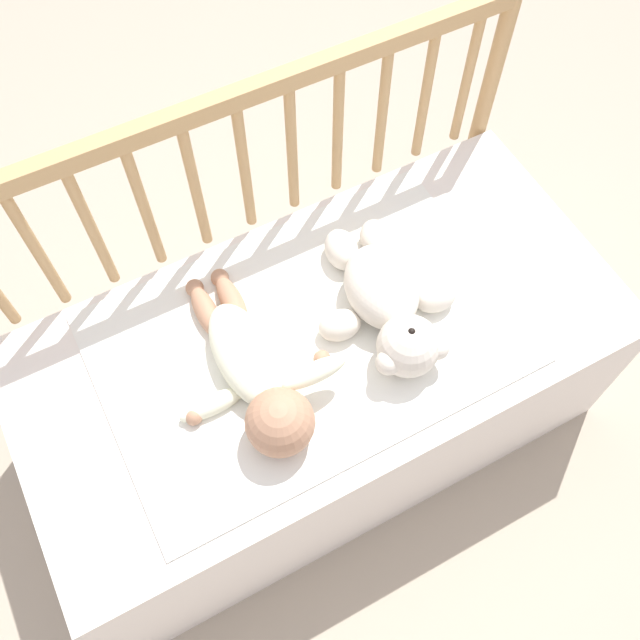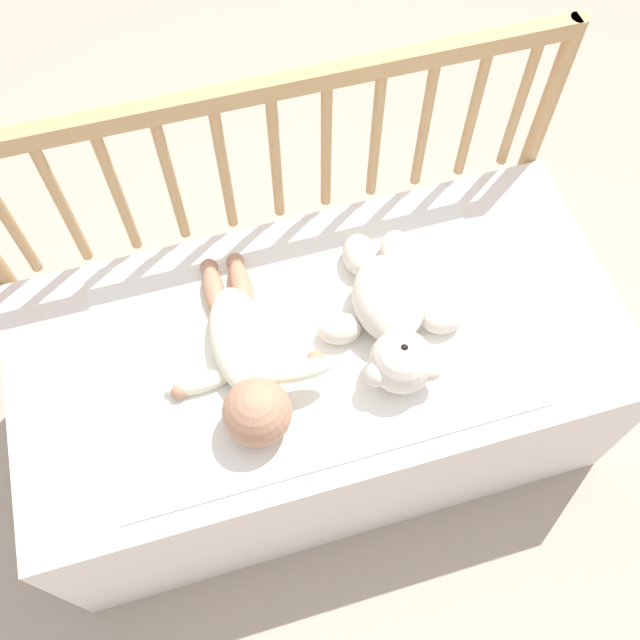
{
  "view_description": "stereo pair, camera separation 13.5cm",
  "coord_description": "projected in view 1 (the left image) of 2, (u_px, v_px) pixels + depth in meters",
  "views": [
    {
      "loc": [
        -0.31,
        -0.58,
        1.69
      ],
      "look_at": [
        0.0,
        0.0,
        0.51
      ],
      "focal_mm": 40.0,
      "sensor_mm": 36.0,
      "label": 1
    },
    {
      "loc": [
        -0.18,
        -0.63,
        1.69
      ],
      "look_at": [
        0.0,
        0.0,
        0.51
      ],
      "focal_mm": 40.0,
      "sensor_mm": 36.0,
      "label": 2
    }
  ],
  "objects": [
    {
      "name": "crib_mattress",
      "position": [
        321.0,
        383.0,
        1.6
      ],
      "size": [
        1.22,
        0.6,
        0.45
      ],
      "color": "white",
      "rests_on": "ground_plane"
    },
    {
      "name": "baby",
      "position": [
        256.0,
        376.0,
        1.31
      ],
      "size": [
        0.31,
        0.44,
        0.13
      ],
      "color": "#EAEACC",
      "rests_on": "crib_mattress"
    },
    {
      "name": "blanket",
      "position": [
        307.0,
        338.0,
        1.4
      ],
      "size": [
        0.81,
        0.54,
        0.01
      ],
      "color": "white",
      "rests_on": "crib_mattress"
    },
    {
      "name": "crib_rail",
      "position": [
        246.0,
        181.0,
        1.43
      ],
      "size": [
        1.22,
        0.04,
        0.82
      ],
      "color": "tan",
      "rests_on": "ground_plane"
    },
    {
      "name": "teddy_bear",
      "position": [
        387.0,
        301.0,
        1.38
      ],
      "size": [
        0.29,
        0.38,
        0.12
      ],
      "color": "silver",
      "rests_on": "crib_mattress"
    },
    {
      "name": "ground_plane",
      "position": [
        321.0,
        419.0,
        1.8
      ],
      "size": [
        12.0,
        12.0,
        0.0
      ],
      "primitive_type": "plane",
      "color": "tan"
    }
  ]
}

